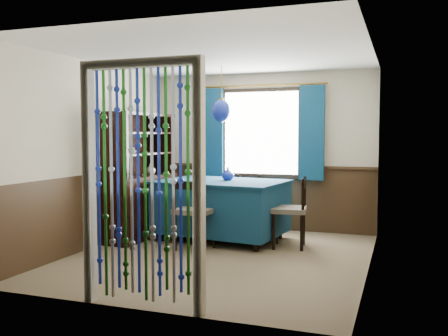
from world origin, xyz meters
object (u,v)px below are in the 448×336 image
at_px(dining_table, 221,206).
at_px(chair_far, 246,201).
at_px(chair_near, 194,212).
at_px(chair_left, 156,202).
at_px(vase_sideboard, 150,168).
at_px(pendant_lamp, 221,111).
at_px(chair_right, 291,210).
at_px(sideboard, 139,195).
at_px(vase_table, 228,174).
at_px(bowl_shelf, 130,152).

xyz_separation_m(dining_table, chair_far, (0.14, 0.74, -0.02)).
relative_size(chair_near, chair_left, 1.03).
bearing_deg(vase_sideboard, pendant_lamp, -1.24).
xyz_separation_m(chair_near, chair_far, (0.27, 1.45, -0.04)).
distance_m(dining_table, chair_near, 0.72).
bearing_deg(chair_far, chair_right, 137.56).
relative_size(dining_table, chair_far, 2.16).
xyz_separation_m(chair_right, sideboard, (-2.28, -0.10, 0.13)).
height_order(dining_table, vase_table, vase_table).
bearing_deg(chair_left, chair_near, 40.34).
relative_size(chair_left, chair_right, 0.98).
distance_m(chair_right, bowl_shelf, 2.39).
relative_size(chair_near, pendant_lamp, 1.21).
bearing_deg(sideboard, dining_table, 14.60).
distance_m(chair_right, vase_sideboard, 2.28).
height_order(chair_near, vase_table, vase_table).
relative_size(vase_table, vase_sideboard, 0.97).
bearing_deg(bowl_shelf, chair_right, 11.50).
height_order(chair_left, sideboard, sideboard).
distance_m(dining_table, chair_left, 1.10).
bearing_deg(pendant_lamp, chair_near, -100.56).
bearing_deg(chair_right, chair_far, 39.16).
bearing_deg(bowl_shelf, dining_table, 26.52).
xyz_separation_m(chair_right, vase_table, (-0.99, 0.22, 0.45)).
bearing_deg(vase_table, vase_sideboard, -176.96).
distance_m(chair_near, chair_right, 1.32).
xyz_separation_m(dining_table, sideboard, (-1.22, -0.23, 0.14)).
height_order(sideboard, bowl_shelf, sideboard).
bearing_deg(pendant_lamp, dining_table, -45.00).
relative_size(chair_left, vase_table, 5.36).
relative_size(chair_far, chair_left, 0.96).
relative_size(dining_table, vase_table, 11.07).
relative_size(chair_left, vase_sideboard, 5.21).
bearing_deg(chair_right, vase_table, 70.04).
distance_m(sideboard, vase_sideboard, 0.46).
bearing_deg(chair_left, sideboard, -33.17).
xyz_separation_m(chair_left, vase_sideboard, (-0.06, -0.04, 0.52)).
bearing_deg(vase_table, chair_right, -12.53).
distance_m(chair_left, bowl_shelf, 1.02).
xyz_separation_m(pendant_lamp, bowl_shelf, (-1.16, -0.58, -0.58)).
bearing_deg(pendant_lamp, vase_table, 53.38).
distance_m(chair_far, chair_left, 1.41).
distance_m(chair_near, bowl_shelf, 1.30).
bearing_deg(chair_left, vase_table, 80.26).
bearing_deg(chair_right, bowl_shelf, 94.06).
bearing_deg(pendant_lamp, chair_left, 176.50).
relative_size(chair_near, chair_far, 1.08).
distance_m(dining_table, sideboard, 1.25).
xyz_separation_m(chair_right, vase_sideboard, (-2.22, 0.15, 0.50)).
bearing_deg(chair_right, vase_sideboard, 78.58).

